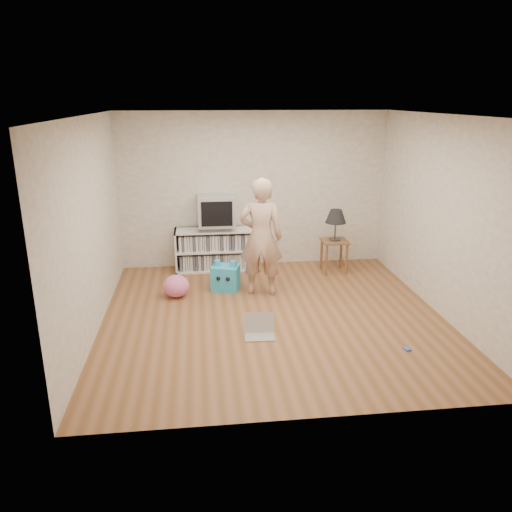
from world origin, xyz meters
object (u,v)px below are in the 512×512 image
at_px(plush_pink, 176,286).
at_px(crt_tv, 216,210).
at_px(table_lamp, 336,217).
at_px(laptop, 259,330).
at_px(media_unit, 217,249).
at_px(plush_blue, 226,277).
at_px(side_table, 334,248).
at_px(person, 261,237).
at_px(dvd_deck, 217,227).

bearing_deg(plush_pink, crt_tv, 60.64).
relative_size(table_lamp, laptop, 1.34).
bearing_deg(media_unit, plush_blue, -85.24).
relative_size(side_table, person, 0.32).
bearing_deg(person, plush_blue, -13.51).
relative_size(dvd_deck, table_lamp, 0.87).
xyz_separation_m(table_lamp, plush_blue, (-1.84, -0.60, -0.75)).
bearing_deg(media_unit, table_lamp, -11.32).
bearing_deg(crt_tv, laptop, -80.97).
bearing_deg(media_unit, crt_tv, -90.00).
bearing_deg(plush_pink, dvd_deck, 60.71).
distance_m(media_unit, side_table, 1.97).
xyz_separation_m(side_table, plush_blue, (-1.84, -0.60, -0.22)).
xyz_separation_m(dvd_deck, laptop, (0.40, -2.55, -0.66)).
height_order(table_lamp, plush_blue, table_lamp).
xyz_separation_m(side_table, laptop, (-1.52, -2.18, -0.35)).
bearing_deg(plush_blue, laptop, -61.61).
height_order(laptop, plush_blue, plush_blue).
xyz_separation_m(media_unit, plush_blue, (0.08, -0.98, -0.16)).
distance_m(table_lamp, plush_blue, 2.08).
distance_m(dvd_deck, laptop, 2.66).
xyz_separation_m(dvd_deck, table_lamp, (1.93, -0.37, 0.21)).
bearing_deg(side_table, plush_blue, -162.07).
xyz_separation_m(dvd_deck, crt_tv, (0.00, -0.00, 0.29)).
relative_size(dvd_deck, crt_tv, 0.75).
xyz_separation_m(crt_tv, person, (0.59, -1.18, -0.15)).
relative_size(crt_tv, plush_blue, 1.28).
relative_size(media_unit, plush_pink, 3.65).
xyz_separation_m(person, plush_pink, (-1.25, 0.01, -0.71)).
height_order(media_unit, crt_tv, crt_tv).
height_order(table_lamp, plush_pink, table_lamp).
relative_size(crt_tv, person, 0.35).
bearing_deg(table_lamp, media_unit, 168.68).
relative_size(media_unit, side_table, 2.55).
distance_m(side_table, plush_pink, 2.71).
bearing_deg(person, side_table, -139.62).
bearing_deg(media_unit, person, -63.58).
height_order(crt_tv, laptop, crt_tv).
relative_size(media_unit, plush_blue, 2.98).
height_order(side_table, person, person).
xyz_separation_m(table_lamp, plush_pink, (-2.58, -0.80, -0.78)).
distance_m(crt_tv, plush_blue, 1.27).
bearing_deg(person, table_lamp, -139.62).
bearing_deg(plush_blue, plush_pink, -147.84).
bearing_deg(dvd_deck, media_unit, 90.00).
bearing_deg(media_unit, side_table, -11.32).
relative_size(crt_tv, plush_pink, 1.56).
bearing_deg(dvd_deck, plush_pink, -119.29).
bearing_deg(side_table, table_lamp, 0.00).
bearing_deg(side_table, media_unit, 168.68).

